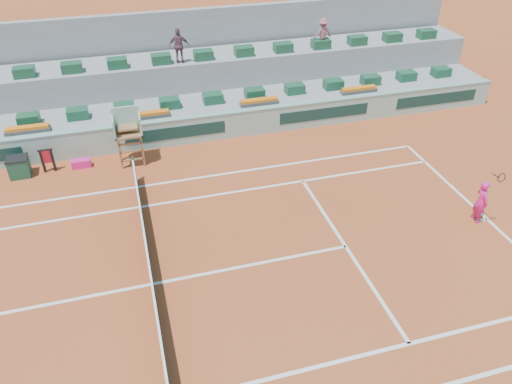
% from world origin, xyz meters
% --- Properties ---
extents(ground, '(90.00, 90.00, 0.00)m').
position_xyz_m(ground, '(0.00, 0.00, 0.00)').
color(ground, '#A0421F').
rests_on(ground, ground).
extents(seating_tier_lower, '(36.00, 4.00, 1.20)m').
position_xyz_m(seating_tier_lower, '(0.00, 10.70, 0.60)').
color(seating_tier_lower, '#959593').
rests_on(seating_tier_lower, ground).
extents(seating_tier_upper, '(36.00, 2.40, 2.60)m').
position_xyz_m(seating_tier_upper, '(0.00, 12.30, 1.30)').
color(seating_tier_upper, '#959593').
rests_on(seating_tier_upper, ground).
extents(stadium_back_wall, '(36.00, 0.40, 4.40)m').
position_xyz_m(stadium_back_wall, '(0.00, 13.90, 2.20)').
color(stadium_back_wall, '#959593').
rests_on(stadium_back_wall, ground).
extents(player_bag, '(0.77, 0.34, 0.34)m').
position_xyz_m(player_bag, '(-2.08, 7.63, 0.17)').
color(player_bag, '#F41F88').
rests_on(player_bag, ground).
extents(spectator_mid, '(1.00, 0.55, 1.62)m').
position_xyz_m(spectator_mid, '(2.87, 11.53, 3.41)').
color(spectator_mid, '#6B4755').
rests_on(spectator_mid, seating_tier_upper).
extents(spectator_right, '(0.98, 0.62, 1.45)m').
position_xyz_m(spectator_right, '(10.08, 11.74, 3.33)').
color(spectator_right, '#A75359').
rests_on(spectator_right, seating_tier_upper).
extents(court_lines, '(23.89, 11.09, 0.01)m').
position_xyz_m(court_lines, '(0.00, 0.00, 0.01)').
color(court_lines, white).
rests_on(court_lines, ground).
extents(tennis_net, '(0.10, 11.97, 1.10)m').
position_xyz_m(tennis_net, '(0.00, 0.00, 0.53)').
color(tennis_net, black).
rests_on(tennis_net, ground).
extents(advertising_hoarding, '(36.00, 0.34, 1.26)m').
position_xyz_m(advertising_hoarding, '(0.02, 8.50, 0.63)').
color(advertising_hoarding, '#95BBAC').
rests_on(advertising_hoarding, ground).
extents(umpire_chair, '(1.10, 0.90, 2.40)m').
position_xyz_m(umpire_chair, '(0.00, 7.50, 1.54)').
color(umpire_chair, brown).
rests_on(umpire_chair, ground).
extents(seat_row_lower, '(32.90, 0.60, 0.44)m').
position_xyz_m(seat_row_lower, '(0.00, 9.80, 1.42)').
color(seat_row_lower, '#194C2F').
rests_on(seat_row_lower, seating_tier_lower).
extents(seat_row_upper, '(32.90, 0.60, 0.44)m').
position_xyz_m(seat_row_upper, '(0.00, 11.70, 2.82)').
color(seat_row_upper, '#194C2F').
rests_on(seat_row_upper, seating_tier_upper).
extents(flower_planters, '(26.80, 0.36, 0.28)m').
position_xyz_m(flower_planters, '(-1.50, 9.00, 1.33)').
color(flower_planters, '#494949').
rests_on(flower_planters, seating_tier_lower).
extents(drink_cooler_a, '(0.82, 0.71, 0.84)m').
position_xyz_m(drink_cooler_a, '(-4.43, 7.60, 0.42)').
color(drink_cooler_a, '#174531').
rests_on(drink_cooler_a, ground).
extents(towel_rack, '(0.58, 0.10, 1.03)m').
position_xyz_m(towel_rack, '(-3.32, 7.63, 0.60)').
color(towel_rack, black).
rests_on(towel_rack, ground).
extents(tennis_player, '(0.44, 0.87, 2.28)m').
position_xyz_m(tennis_player, '(11.45, 0.06, 0.82)').
color(tennis_player, '#F41F88').
rests_on(tennis_player, ground).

